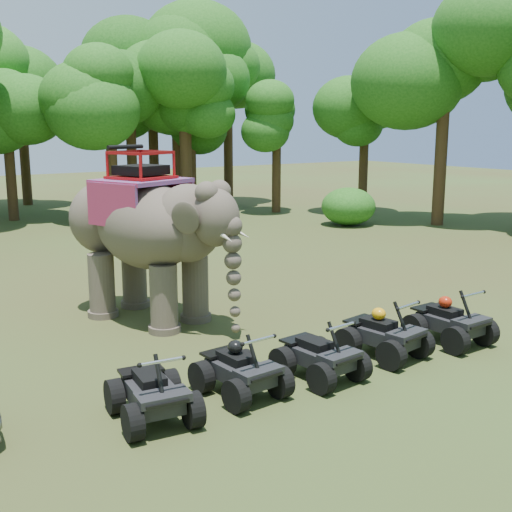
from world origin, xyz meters
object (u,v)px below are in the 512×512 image
at_px(atv_2, 320,348).
at_px(atv_3, 384,328).
at_px(elephant, 146,235).
at_px(atv_4, 450,315).
at_px(atv_1, 240,363).
at_px(atv_0, 152,384).

xyz_separation_m(atv_2, atv_3, (1.91, 0.16, 0.03)).
relative_size(elephant, atv_4, 2.95).
bearing_deg(elephant, atv_1, -117.12).
bearing_deg(atv_3, atv_2, 176.36).
distance_m(atv_0, atv_1, 1.78).
relative_size(elephant, atv_2, 3.10).
distance_m(atv_2, atv_3, 1.92).
distance_m(elephant, atv_2, 5.86).
xyz_separation_m(atv_1, atv_2, (1.70, -0.22, -0.00)).
xyz_separation_m(atv_3, atv_4, (1.88, -0.21, 0.01)).
bearing_deg(atv_1, elephant, 79.05).
xyz_separation_m(atv_1, atv_3, (3.62, -0.06, 0.03)).
bearing_deg(atv_0, atv_4, 5.45).
bearing_deg(atv_3, elephant, 110.41).
height_order(atv_2, atv_4, atv_4).
bearing_deg(atv_1, atv_2, -11.46).
relative_size(atv_0, atv_1, 1.02).
distance_m(atv_0, atv_3, 5.39).
height_order(atv_1, atv_2, atv_1).
bearing_deg(atv_1, atv_3, -4.98).
bearing_deg(atv_3, atv_4, -14.77).
bearing_deg(atv_4, atv_1, 176.19).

